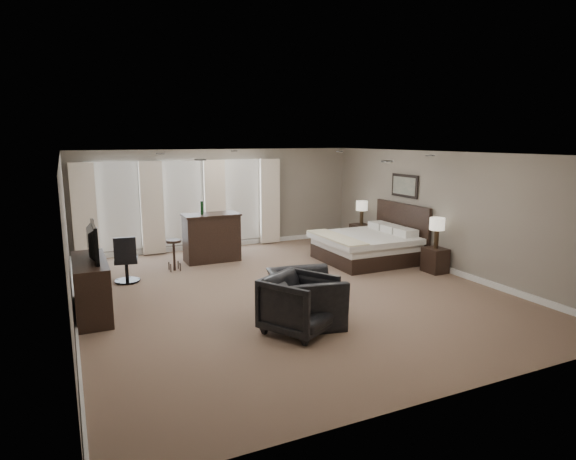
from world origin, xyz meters
name	(u,v)px	position (x,y,z in m)	size (l,w,h in m)	color
room	(287,224)	(0.00, 0.00, 1.30)	(7.60, 8.60, 2.64)	#775E4C
window_bay	(184,205)	(-1.00, 4.11, 1.20)	(5.25, 0.20, 2.30)	silver
bed	(364,234)	(2.58, 1.29, 0.66)	(2.09, 1.99, 1.33)	silver
nightstand_near	(435,260)	(3.47, -0.16, 0.27)	(0.40, 0.49, 0.53)	black
nightstand_far	(361,235)	(3.47, 2.74, 0.29)	(0.44, 0.54, 0.59)	black
lamp_near	(437,233)	(3.47, -0.16, 0.87)	(0.32, 0.32, 0.67)	beige
lamp_far	(362,213)	(3.47, 2.74, 0.91)	(0.31, 0.31, 0.64)	beige
wall_art	(404,186)	(3.70, 1.29, 1.75)	(0.04, 0.96, 0.56)	slate
dresser	(91,288)	(-3.45, 0.18, 0.47)	(0.52, 1.61, 0.94)	black
tv	(89,256)	(-3.45, 0.18, 1.00)	(1.03, 0.59, 0.14)	black
armchair_near	(305,290)	(-0.41, -1.56, 0.52)	(1.20, 0.78, 1.05)	black
armchair_far	(299,301)	(-0.67, -1.88, 0.48)	(0.93, 0.87, 0.95)	black
bar_counter	(212,237)	(-0.66, 2.86, 0.57)	(1.31, 0.68, 1.14)	black
bar_stool_left	(174,255)	(-1.65, 2.37, 0.34)	(0.33, 0.33, 0.69)	black
bar_stool_right	(221,237)	(-0.17, 3.73, 0.37)	(0.35, 0.35, 0.74)	black
desk_chair	(126,259)	(-2.71, 1.89, 0.48)	(0.49, 0.49, 0.97)	black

